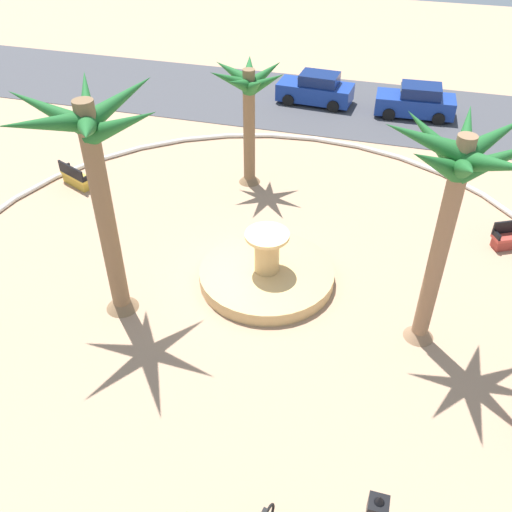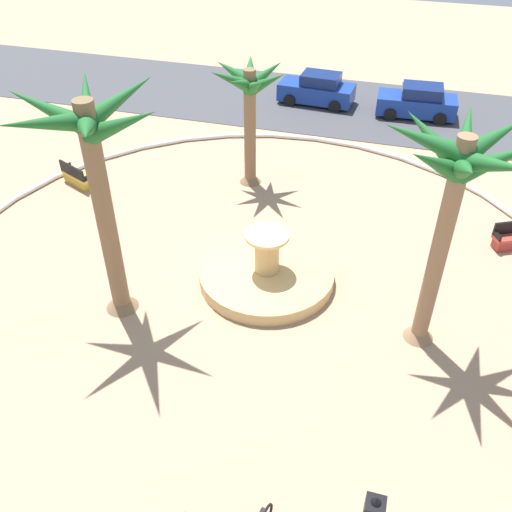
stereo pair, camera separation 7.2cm
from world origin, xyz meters
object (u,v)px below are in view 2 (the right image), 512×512
(palm_tree_by_curb, at_px, (95,164))
(parked_car_second, at_px, (417,102))
(fountain, at_px, (267,273))
(parked_car_leftmost, at_px, (317,90))
(palm_tree_near_fountain, at_px, (455,187))
(palm_tree_mid_plaza, at_px, (249,98))
(bench_north, at_px, (77,178))

(palm_tree_by_curb, height_order, parked_car_second, palm_tree_by_curb)
(fountain, height_order, parked_car_leftmost, fountain)
(palm_tree_near_fountain, relative_size, parked_car_leftmost, 1.66)
(fountain, bearing_deg, parked_car_leftmost, 95.07)
(parked_car_leftmost, bearing_deg, palm_tree_mid_plaza, -96.59)
(palm_tree_near_fountain, height_order, palm_tree_mid_plaza, palm_tree_near_fountain)
(palm_tree_near_fountain, distance_m, parked_car_second, 16.96)
(palm_tree_near_fountain, bearing_deg, fountain, 165.75)
(fountain, relative_size, palm_tree_near_fountain, 0.66)
(palm_tree_near_fountain, xyz_separation_m, palm_tree_mid_plaza, (-7.49, 7.40, -1.47))
(palm_tree_by_curb, bearing_deg, fountain, 32.28)
(fountain, height_order, parked_car_second, fountain)
(palm_tree_by_curb, bearing_deg, palm_tree_near_fountain, 7.96)
(fountain, bearing_deg, parked_car_second, 75.27)
(fountain, xyz_separation_m, parked_car_second, (3.96, 15.05, 0.49))
(bench_north, height_order, parked_car_second, parked_car_second)
(palm_tree_mid_plaza, bearing_deg, fountain, -68.41)
(palm_tree_mid_plaza, relative_size, bench_north, 3.08)
(parked_car_leftmost, height_order, parked_car_second, same)
(palm_tree_mid_plaza, height_order, parked_car_leftmost, palm_tree_mid_plaza)
(palm_tree_near_fountain, xyz_separation_m, parked_car_second, (-1.11, 16.33, -4.42))
(parked_car_leftmost, bearing_deg, parked_car_second, -2.63)
(fountain, distance_m, palm_tree_by_curb, 6.80)
(palm_tree_mid_plaza, relative_size, parked_car_second, 1.26)
(fountain, distance_m, bench_north, 10.10)
(fountain, height_order, palm_tree_mid_plaza, palm_tree_mid_plaza)
(palm_tree_near_fountain, bearing_deg, bench_north, 160.45)
(palm_tree_near_fountain, bearing_deg, parked_car_leftmost, 111.18)
(palm_tree_mid_plaza, bearing_deg, palm_tree_near_fountain, -44.65)
(palm_tree_near_fountain, xyz_separation_m, parked_car_leftmost, (-6.42, 16.58, -4.42))
(palm_tree_mid_plaza, bearing_deg, parked_car_leftmost, 83.41)
(palm_tree_mid_plaza, bearing_deg, bench_north, -161.81)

